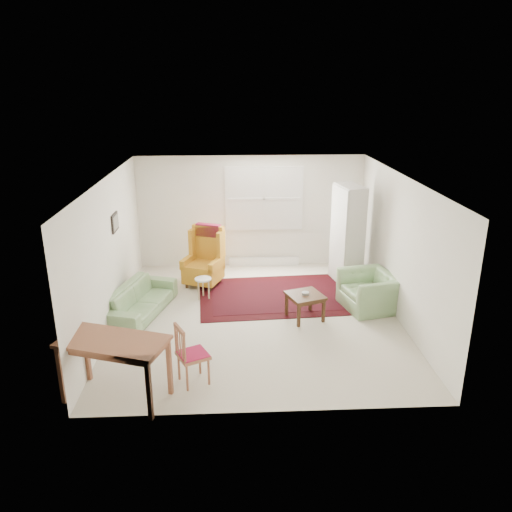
{
  "coord_description": "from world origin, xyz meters",
  "views": [
    {
      "loc": [
        -0.42,
        -8.09,
        3.97
      ],
      "look_at": [
        0.0,
        0.3,
        1.05
      ],
      "focal_mm": 35.0,
      "sensor_mm": 36.0,
      "label": 1
    }
  ],
  "objects_px": {
    "coffee_table": "(305,306)",
    "stool": "(203,288)",
    "desk_chair": "(193,354)",
    "wingback_chair": "(203,257)",
    "armchair": "(370,288)",
    "sofa": "(140,295)",
    "desk": "(116,369)",
    "cabinet": "(348,235)"
  },
  "relations": [
    {
      "from": "sofa",
      "to": "stool",
      "type": "xyz_separation_m",
      "value": [
        1.11,
        0.6,
        -0.15
      ]
    },
    {
      "from": "coffee_table",
      "to": "desk_chair",
      "type": "relative_size",
      "value": 0.64
    },
    {
      "from": "wingback_chair",
      "to": "desk",
      "type": "xyz_separation_m",
      "value": [
        -0.94,
        -3.9,
        -0.18
      ]
    },
    {
      "from": "cabinet",
      "to": "desk_chair",
      "type": "distance_m",
      "value": 4.7
    },
    {
      "from": "cabinet",
      "to": "desk_chair",
      "type": "height_order",
      "value": "cabinet"
    },
    {
      "from": "armchair",
      "to": "stool",
      "type": "distance_m",
      "value": 3.15
    },
    {
      "from": "armchair",
      "to": "wingback_chair",
      "type": "height_order",
      "value": "wingback_chair"
    },
    {
      "from": "desk",
      "to": "stool",
      "type": "bearing_deg",
      "value": 73.02
    },
    {
      "from": "coffee_table",
      "to": "cabinet",
      "type": "xyz_separation_m",
      "value": [
        1.11,
        1.72,
        0.79
      ]
    },
    {
      "from": "wingback_chair",
      "to": "desk_chair",
      "type": "bearing_deg",
      "value": -67.75
    },
    {
      "from": "sofa",
      "to": "armchair",
      "type": "relative_size",
      "value": 1.78
    },
    {
      "from": "desk",
      "to": "desk_chair",
      "type": "xyz_separation_m",
      "value": [
        0.98,
        0.33,
        0.01
      ]
    },
    {
      "from": "coffee_table",
      "to": "stool",
      "type": "xyz_separation_m",
      "value": [
        -1.84,
        0.96,
        -0.02
      ]
    },
    {
      "from": "stool",
      "to": "desk",
      "type": "xyz_separation_m",
      "value": [
        -0.98,
        -3.19,
        0.22
      ]
    },
    {
      "from": "stool",
      "to": "desk_chair",
      "type": "relative_size",
      "value": 0.48
    },
    {
      "from": "stool",
      "to": "desk_chair",
      "type": "bearing_deg",
      "value": -89.89
    },
    {
      "from": "sofa",
      "to": "coffee_table",
      "type": "distance_m",
      "value": 2.97
    },
    {
      "from": "armchair",
      "to": "cabinet",
      "type": "bearing_deg",
      "value": 172.89
    },
    {
      "from": "wingback_chair",
      "to": "stool",
      "type": "bearing_deg",
      "value": -65.42
    },
    {
      "from": "wingback_chair",
      "to": "cabinet",
      "type": "xyz_separation_m",
      "value": [
        2.98,
        0.06,
        0.41
      ]
    },
    {
      "from": "cabinet",
      "to": "desk_chair",
      "type": "relative_size",
      "value": 2.29
    },
    {
      "from": "armchair",
      "to": "coffee_table",
      "type": "height_order",
      "value": "armchair"
    },
    {
      "from": "wingback_chair",
      "to": "coffee_table",
      "type": "distance_m",
      "value": 2.53
    },
    {
      "from": "desk_chair",
      "to": "wingback_chair",
      "type": "bearing_deg",
      "value": -25.18
    },
    {
      "from": "sofa",
      "to": "wingback_chair",
      "type": "bearing_deg",
      "value": -23.62
    },
    {
      "from": "sofa",
      "to": "desk",
      "type": "height_order",
      "value": "desk"
    },
    {
      "from": "desk",
      "to": "armchair",
      "type": "bearing_deg",
      "value": 32.87
    },
    {
      "from": "sofa",
      "to": "armchair",
      "type": "bearing_deg",
      "value": -73.73
    },
    {
      "from": "wingback_chair",
      "to": "coffee_table",
      "type": "xyz_separation_m",
      "value": [
        1.87,
        -1.67,
        -0.38
      ]
    },
    {
      "from": "sofa",
      "to": "wingback_chair",
      "type": "distance_m",
      "value": 1.71
    },
    {
      "from": "wingback_chair",
      "to": "sofa",
      "type": "bearing_deg",
      "value": -107.86
    },
    {
      "from": "coffee_table",
      "to": "wingback_chair",
      "type": "bearing_deg",
      "value": 138.35
    },
    {
      "from": "stool",
      "to": "desk",
      "type": "bearing_deg",
      "value": -106.98
    },
    {
      "from": "armchair",
      "to": "wingback_chair",
      "type": "relative_size",
      "value": 0.84
    },
    {
      "from": "wingback_chair",
      "to": "cabinet",
      "type": "relative_size",
      "value": 0.6
    },
    {
      "from": "coffee_table",
      "to": "desk",
      "type": "xyz_separation_m",
      "value": [
        -2.81,
        -2.23,
        0.2
      ]
    },
    {
      "from": "armchair",
      "to": "coffee_table",
      "type": "bearing_deg",
      "value": -85.94
    },
    {
      "from": "sofa",
      "to": "desk",
      "type": "relative_size",
      "value": 1.34
    },
    {
      "from": "armchair",
      "to": "desk",
      "type": "xyz_separation_m",
      "value": [
        -4.07,
        -2.63,
        0.03
      ]
    },
    {
      "from": "cabinet",
      "to": "sofa",
      "type": "bearing_deg",
      "value": -171.79
    },
    {
      "from": "wingback_chair",
      "to": "desk",
      "type": "distance_m",
      "value": 4.01
    },
    {
      "from": "stool",
      "to": "wingback_chair",
      "type": "bearing_deg",
      "value": 93.01
    }
  ]
}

